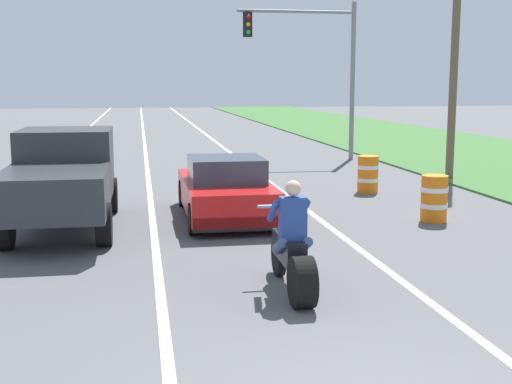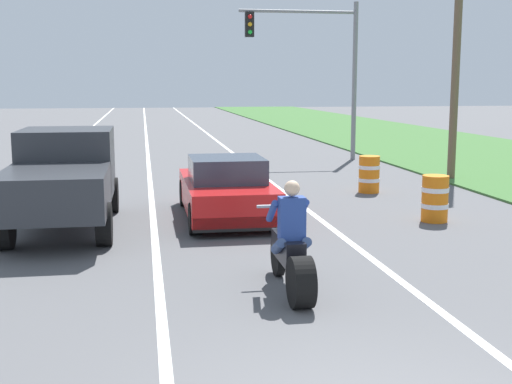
% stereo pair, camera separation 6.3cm
% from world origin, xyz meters
% --- Properties ---
extents(lane_stripe_left_solid, '(0.14, 120.00, 0.01)m').
position_xyz_m(lane_stripe_left_solid, '(-5.40, 20.00, 0.00)').
color(lane_stripe_left_solid, white).
rests_on(lane_stripe_left_solid, ground).
extents(lane_stripe_right_solid, '(0.14, 120.00, 0.01)m').
position_xyz_m(lane_stripe_right_solid, '(1.80, 20.00, 0.00)').
color(lane_stripe_right_solid, white).
rests_on(lane_stripe_right_solid, ground).
extents(lane_stripe_centre_dashed, '(0.14, 120.00, 0.01)m').
position_xyz_m(lane_stripe_centre_dashed, '(-1.80, 20.00, 0.00)').
color(lane_stripe_centre_dashed, white).
rests_on(lane_stripe_centre_dashed, ground).
extents(grass_verge_right, '(10.00, 120.00, 0.06)m').
position_xyz_m(grass_verge_right, '(11.92, 20.00, 0.03)').
color(grass_verge_right, '#3D6B33').
rests_on(grass_verge_right, ground).
extents(motorcycle_with_rider, '(0.70, 2.21, 1.62)m').
position_xyz_m(motorcycle_with_rider, '(0.04, 4.16, 0.59)').
color(motorcycle_with_rider, black).
rests_on(motorcycle_with_rider, ground).
extents(sports_car_red, '(1.84, 4.30, 1.37)m').
position_xyz_m(sports_car_red, '(-0.20, 9.72, 0.63)').
color(sports_car_red, red).
rests_on(sports_car_red, ground).
extents(pickup_truck_left_lane_dark_grey, '(2.02, 4.80, 1.98)m').
position_xyz_m(pickup_truck_left_lane_dark_grey, '(-3.59, 9.16, 1.11)').
color(pickup_truck_left_lane_dark_grey, '#2D3035').
rests_on(pickup_truck_left_lane_dark_grey, ground).
extents(traffic_light_mast_near, '(4.58, 0.34, 6.00)m').
position_xyz_m(traffic_light_mast_near, '(4.71, 20.57, 4.00)').
color(traffic_light_mast_near, gray).
rests_on(traffic_light_mast_near, ground).
extents(utility_pole_roadside, '(0.24, 0.24, 7.22)m').
position_xyz_m(utility_pole_roadside, '(7.37, 14.58, 3.61)').
color(utility_pole_roadside, brown).
rests_on(utility_pole_roadside, ground).
extents(construction_barrel_nearest, '(0.58, 0.58, 1.00)m').
position_xyz_m(construction_barrel_nearest, '(4.17, 8.63, 0.50)').
color(construction_barrel_nearest, orange).
rests_on(construction_barrel_nearest, ground).
extents(construction_barrel_mid, '(0.58, 0.58, 1.00)m').
position_xyz_m(construction_barrel_mid, '(4.07, 12.64, 0.50)').
color(construction_barrel_mid, orange).
rests_on(construction_barrel_mid, ground).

